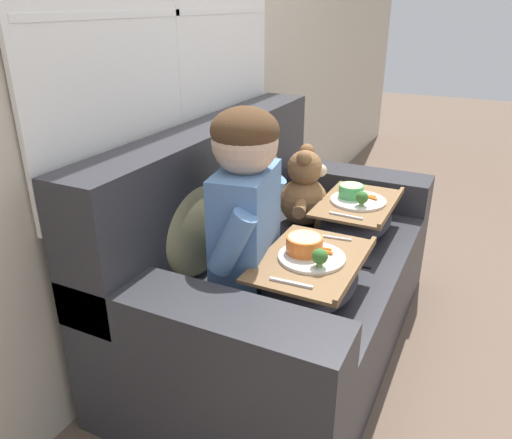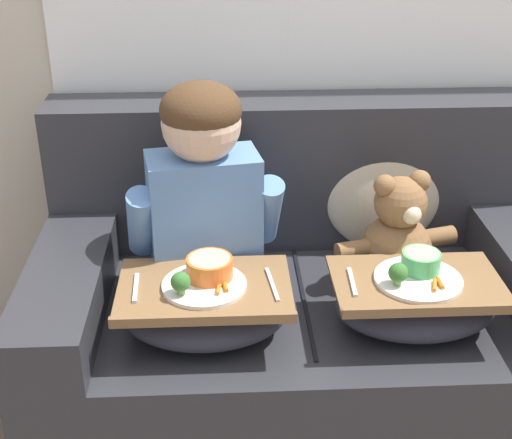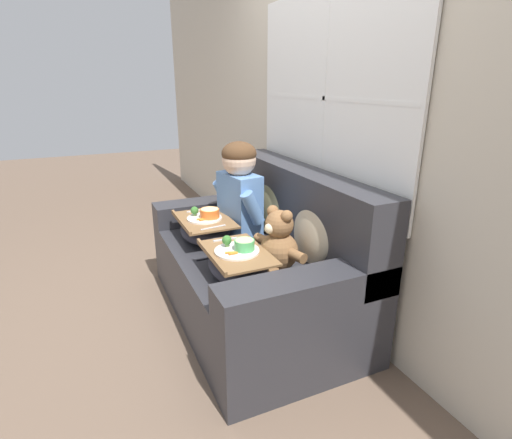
{
  "view_description": "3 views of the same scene",
  "coord_description": "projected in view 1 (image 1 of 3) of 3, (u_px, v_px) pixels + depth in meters",
  "views": [
    {
      "loc": [
        -1.75,
        -0.71,
        1.43
      ],
      "look_at": [
        -0.08,
        0.11,
        0.61
      ],
      "focal_mm": 35.0,
      "sensor_mm": 36.0,
      "label": 1
    },
    {
      "loc": [
        -0.24,
        -1.88,
        1.66
      ],
      "look_at": [
        -0.14,
        0.1,
        0.66
      ],
      "focal_mm": 50.0,
      "sensor_mm": 36.0,
      "label": 2
    },
    {
      "loc": [
        2.15,
        -0.93,
        1.49
      ],
      "look_at": [
        -0.08,
        0.07,
        0.64
      ],
      "focal_mm": 28.0,
      "sensor_mm": 36.0,
      "label": 3
    }
  ],
  "objects": [
    {
      "name": "ground_plane",
      "position": [
        285.0,
        339.0,
        2.3
      ],
      "size": [
        14.0,
        14.0,
        0.0
      ],
      "primitive_type": "plane",
      "color": "brown"
    },
    {
      "name": "wall_back_with_window",
      "position": [
        168.0,
        35.0,
        1.99
      ],
      "size": [
        8.0,
        0.08,
        2.6
      ],
      "color": "beige",
      "rests_on": "ground_plane"
    },
    {
      "name": "throw_pillow_behind_child",
      "position": [
        192.0,
        220.0,
        1.9
      ],
      "size": [
        0.44,
        0.21,
        0.45
      ],
      "color": "tan",
      "rests_on": "couch"
    },
    {
      "name": "throw_pillow_behind_teddy",
      "position": [
        259.0,
        175.0,
        2.39
      ],
      "size": [
        0.4,
        0.19,
        0.42
      ],
      "color": "#C1B293",
      "rests_on": "couch"
    },
    {
      "name": "child_figure",
      "position": [
        246.0,
        191.0,
        1.75
      ],
      "size": [
        0.48,
        0.26,
        0.66
      ],
      "color": "#5B84BC",
      "rests_on": "couch"
    },
    {
      "name": "lap_tray_child",
      "position": [
        311.0,
        276.0,
        1.75
      ],
      "size": [
        0.48,
        0.34,
        0.23
      ],
      "color": "#2D2D38",
      "rests_on": "child_figure"
    },
    {
      "name": "couch",
      "position": [
        272.0,
        271.0,
        2.19
      ],
      "size": [
        1.63,
        0.94,
        0.96
      ],
      "color": "#2D2D33",
      "rests_on": "ground_plane"
    },
    {
      "name": "lap_tray_teddy",
      "position": [
        357.0,
        216.0,
        2.24
      ],
      "size": [
        0.47,
        0.31,
        0.23
      ],
      "color": "#2D2D38",
      "rests_on": "teddy_bear"
    },
    {
      "name": "teddy_bear",
      "position": [
        305.0,
        192.0,
        2.31
      ],
      "size": [
        0.4,
        0.29,
        0.37
      ],
      "color": "brown",
      "rests_on": "couch"
    }
  ]
}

